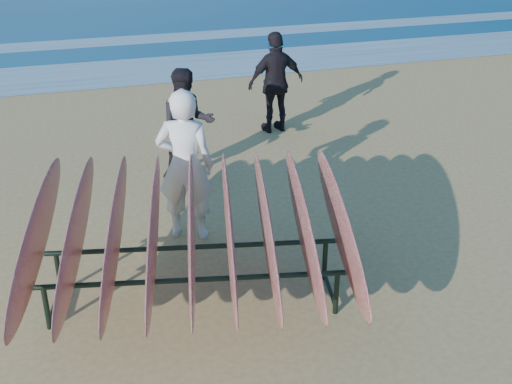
# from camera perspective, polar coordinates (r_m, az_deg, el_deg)

# --- Properties ---
(ground) EXTENTS (120.00, 120.00, 0.00)m
(ground) POSITION_cam_1_polar(r_m,az_deg,el_deg) (7.09, 1.96, -9.64)
(ground) COLOR tan
(ground) RESTS_ON ground
(foam_near) EXTENTS (160.00, 160.00, 0.00)m
(foam_near) POSITION_cam_1_polar(r_m,az_deg,el_deg) (16.10, -10.02, 10.58)
(foam_near) COLOR white
(foam_near) RESTS_ON ground
(foam_far) EXTENTS (160.00, 160.00, 0.00)m
(foam_far) POSITION_cam_1_polar(r_m,az_deg,el_deg) (19.48, -11.56, 13.06)
(foam_far) COLOR white
(foam_far) RESTS_ON ground
(surfboard_rack) EXTENTS (3.72, 3.51, 1.42)m
(surfboard_rack) POSITION_cam_1_polar(r_m,az_deg,el_deg) (6.63, -5.76, -3.44)
(surfboard_rack) COLOR black
(surfboard_rack) RESTS_ON ground
(person_white) EXTENTS (0.84, 0.70, 1.96)m
(person_white) POSITION_cam_1_polar(r_m,az_deg,el_deg) (7.93, -6.32, 2.34)
(person_white) COLOR white
(person_white) RESTS_ON ground
(person_dark_a) EXTENTS (0.88, 0.71, 1.70)m
(person_dark_a) POSITION_cam_1_polar(r_m,az_deg,el_deg) (9.69, -6.11, 5.97)
(person_dark_a) COLOR black
(person_dark_a) RESTS_ON ground
(person_dark_b) EXTENTS (1.10, 0.56, 1.81)m
(person_dark_b) POSITION_cam_1_polar(r_m,az_deg,el_deg) (11.60, 1.79, 9.69)
(person_dark_b) COLOR black
(person_dark_b) RESTS_ON ground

